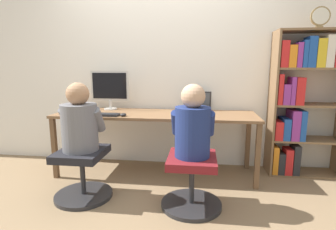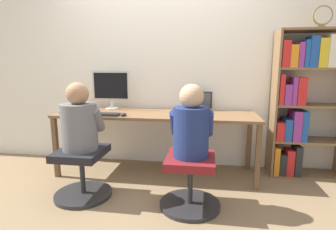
{
  "view_description": "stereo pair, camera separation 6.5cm",
  "coord_description": "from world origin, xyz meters",
  "px_view_note": "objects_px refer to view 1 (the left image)",
  "views": [
    {
      "loc": [
        0.52,
        -2.61,
        1.25
      ],
      "look_at": [
        0.17,
        0.15,
        0.74
      ],
      "focal_mm": 28.0,
      "sensor_mm": 36.0,
      "label": 1
    },
    {
      "loc": [
        0.59,
        -2.6,
        1.25
      ],
      "look_at": [
        0.17,
        0.15,
        0.74
      ],
      "focal_mm": 28.0,
      "sensor_mm": 36.0,
      "label": 2
    }
  ],
  "objects_px": {
    "keyboard": "(101,114)",
    "office_chair_left": "(83,172)",
    "laptop": "(198,107)",
    "desk_clock": "(320,17)",
    "office_chair_right": "(192,180)",
    "person_at_monitor": "(80,122)",
    "bookshelf": "(300,101)",
    "desktop_monitor": "(110,88)",
    "person_at_laptop": "(193,126)"
  },
  "relations": [
    {
      "from": "person_at_monitor",
      "to": "desktop_monitor",
      "type": "bearing_deg",
      "value": 90.91
    },
    {
      "from": "desktop_monitor",
      "to": "keyboard",
      "type": "bearing_deg",
      "value": -84.84
    },
    {
      "from": "person_at_monitor",
      "to": "person_at_laptop",
      "type": "height_order",
      "value": "person_at_monitor"
    },
    {
      "from": "office_chair_left",
      "to": "desk_clock",
      "type": "height_order",
      "value": "desk_clock"
    },
    {
      "from": "laptop",
      "to": "office_chair_left",
      "type": "distance_m",
      "value": 1.48
    },
    {
      "from": "laptop",
      "to": "office_chair_left",
      "type": "height_order",
      "value": "laptop"
    },
    {
      "from": "office_chair_right",
      "to": "person_at_monitor",
      "type": "bearing_deg",
      "value": 177.55
    },
    {
      "from": "desktop_monitor",
      "to": "laptop",
      "type": "distance_m",
      "value": 1.11
    },
    {
      "from": "office_chair_left",
      "to": "office_chair_right",
      "type": "height_order",
      "value": "same"
    },
    {
      "from": "laptop",
      "to": "keyboard",
      "type": "bearing_deg",
      "value": -158.23
    },
    {
      "from": "office_chair_left",
      "to": "office_chair_right",
      "type": "relative_size",
      "value": 1.0
    },
    {
      "from": "office_chair_right",
      "to": "bookshelf",
      "type": "height_order",
      "value": "bookshelf"
    },
    {
      "from": "laptop",
      "to": "bookshelf",
      "type": "distance_m",
      "value": 1.16
    },
    {
      "from": "desktop_monitor",
      "to": "laptop",
      "type": "bearing_deg",
      "value": -0.5
    },
    {
      "from": "office_chair_right",
      "to": "desk_clock",
      "type": "bearing_deg",
      "value": 32.58
    },
    {
      "from": "person_at_laptop",
      "to": "person_at_monitor",
      "type": "bearing_deg",
      "value": 177.77
    },
    {
      "from": "person_at_laptop",
      "to": "keyboard",
      "type": "bearing_deg",
      "value": 154.25
    },
    {
      "from": "keyboard",
      "to": "bookshelf",
      "type": "bearing_deg",
      "value": 10.18
    },
    {
      "from": "desktop_monitor",
      "to": "desk_clock",
      "type": "bearing_deg",
      "value": -2.78
    },
    {
      "from": "office_chair_right",
      "to": "keyboard",
      "type": "bearing_deg",
      "value": 154.07
    },
    {
      "from": "desktop_monitor",
      "to": "laptop",
      "type": "xyz_separation_m",
      "value": [
        1.09,
        -0.01,
        -0.22
      ]
    },
    {
      "from": "laptop",
      "to": "bookshelf",
      "type": "height_order",
      "value": "bookshelf"
    },
    {
      "from": "keyboard",
      "to": "person_at_laptop",
      "type": "height_order",
      "value": "person_at_laptop"
    },
    {
      "from": "person_at_monitor",
      "to": "person_at_laptop",
      "type": "distance_m",
      "value": 1.05
    },
    {
      "from": "laptop",
      "to": "keyboard",
      "type": "relative_size",
      "value": 0.8
    },
    {
      "from": "keyboard",
      "to": "office_chair_left",
      "type": "distance_m",
      "value": 0.67
    },
    {
      "from": "office_chair_left",
      "to": "bookshelf",
      "type": "distance_m",
      "value": 2.47
    },
    {
      "from": "keyboard",
      "to": "bookshelf",
      "type": "relative_size",
      "value": 0.25
    },
    {
      "from": "person_at_laptop",
      "to": "laptop",
      "type": "bearing_deg",
      "value": 88.32
    },
    {
      "from": "keyboard",
      "to": "bookshelf",
      "type": "distance_m",
      "value": 2.25
    },
    {
      "from": "desktop_monitor",
      "to": "office_chair_right",
      "type": "relative_size",
      "value": 0.87
    },
    {
      "from": "laptop",
      "to": "keyboard",
      "type": "distance_m",
      "value": 1.13
    },
    {
      "from": "laptop",
      "to": "desk_clock",
      "type": "distance_m",
      "value": 1.6
    },
    {
      "from": "desktop_monitor",
      "to": "person_at_laptop",
      "type": "height_order",
      "value": "desktop_monitor"
    },
    {
      "from": "keyboard",
      "to": "person_at_monitor",
      "type": "xyz_separation_m",
      "value": [
        -0.02,
        -0.45,
        0.01
      ]
    },
    {
      "from": "office_chair_right",
      "to": "desk_clock",
      "type": "xyz_separation_m",
      "value": [
        1.27,
        0.81,
        1.51
      ]
    },
    {
      "from": "office_chair_right",
      "to": "person_at_monitor",
      "type": "distance_m",
      "value": 1.16
    },
    {
      "from": "laptop",
      "to": "person_at_monitor",
      "type": "distance_m",
      "value": 1.39
    },
    {
      "from": "person_at_laptop",
      "to": "bookshelf",
      "type": "height_order",
      "value": "bookshelf"
    },
    {
      "from": "office_chair_right",
      "to": "bookshelf",
      "type": "xyz_separation_m",
      "value": [
        1.18,
        0.89,
        0.62
      ]
    },
    {
      "from": "office_chair_left",
      "to": "office_chair_right",
      "type": "distance_m",
      "value": 1.05
    },
    {
      "from": "office_chair_right",
      "to": "bookshelf",
      "type": "distance_m",
      "value": 1.61
    },
    {
      "from": "desktop_monitor",
      "to": "office_chair_right",
      "type": "height_order",
      "value": "desktop_monitor"
    },
    {
      "from": "keyboard",
      "to": "office_chair_right",
      "type": "xyz_separation_m",
      "value": [
        1.02,
        -0.5,
        -0.48
      ]
    },
    {
      "from": "person_at_laptop",
      "to": "office_chair_right",
      "type": "bearing_deg",
      "value": -90.0
    },
    {
      "from": "office_chair_right",
      "to": "person_at_monitor",
      "type": "xyz_separation_m",
      "value": [
        -1.05,
        0.04,
        0.49
      ]
    },
    {
      "from": "office_chair_left",
      "to": "office_chair_right",
      "type": "bearing_deg",
      "value": -2.22
    },
    {
      "from": "person_at_monitor",
      "to": "desk_clock",
      "type": "xyz_separation_m",
      "value": [
        2.32,
        0.77,
        1.02
      ]
    },
    {
      "from": "office_chair_right",
      "to": "desk_clock",
      "type": "distance_m",
      "value": 2.14
    },
    {
      "from": "desktop_monitor",
      "to": "bookshelf",
      "type": "distance_m",
      "value": 2.25
    }
  ]
}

